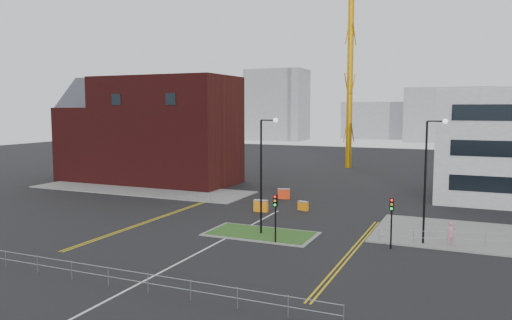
% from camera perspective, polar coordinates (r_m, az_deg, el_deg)
% --- Properties ---
extents(ground, '(200.00, 200.00, 0.00)m').
position_cam_1_polar(ground, '(33.79, -8.04, -11.17)').
color(ground, black).
rests_on(ground, ground).
extents(pavement_left, '(28.00, 8.00, 0.12)m').
position_cam_1_polar(pavement_left, '(62.56, -13.12, -3.29)').
color(pavement_left, slate).
rests_on(pavement_left, ground).
extents(island_kerb, '(8.60, 4.60, 0.08)m').
position_cam_1_polar(island_kerb, '(39.75, 0.58, -8.44)').
color(island_kerb, slate).
rests_on(island_kerb, ground).
extents(grass_island, '(8.00, 4.00, 0.12)m').
position_cam_1_polar(grass_island, '(39.75, 0.58, -8.41)').
color(grass_island, '#264E1A').
rests_on(grass_island, ground).
extents(brick_building, '(24.20, 10.07, 14.24)m').
position_cam_1_polar(brick_building, '(68.45, -12.25, 3.23)').
color(brick_building, '#441111').
rests_on(brick_building, ground).
extents(tower_crane, '(51.18, 15.75, 37.94)m').
position_cam_1_polar(tower_crane, '(83.55, 14.48, 16.98)').
color(tower_crane, orange).
rests_on(tower_crane, ground).
extents(streetlamp_island, '(1.46, 0.36, 9.18)m').
position_cam_1_polar(streetlamp_island, '(38.69, 0.88, -0.74)').
color(streetlamp_island, black).
rests_on(streetlamp_island, ground).
extents(streetlamp_right_near, '(1.46, 0.36, 9.18)m').
position_cam_1_polar(streetlamp_right_near, '(37.83, 19.13, -1.22)').
color(streetlamp_right_near, black).
rests_on(streetlamp_right_near, ground).
extents(traffic_light_island, '(0.28, 0.33, 3.65)m').
position_cam_1_polar(traffic_light_island, '(36.63, 2.23, -5.63)').
color(traffic_light_island, black).
rests_on(traffic_light_island, ground).
extents(traffic_light_right, '(0.28, 0.33, 3.65)m').
position_cam_1_polar(traffic_light_right, '(36.54, 15.24, -5.87)').
color(traffic_light_right, black).
rests_on(traffic_light_right, ground).
extents(railing_front, '(24.05, 0.05, 1.10)m').
position_cam_1_polar(railing_front, '(28.87, -14.46, -12.68)').
color(railing_front, gray).
rests_on(railing_front, ground).
extents(railing_left, '(6.05, 0.05, 1.10)m').
position_cam_1_polar(railing_left, '(54.18, -8.00, -3.87)').
color(railing_left, gray).
rests_on(railing_left, ground).
extents(centre_line, '(0.15, 30.00, 0.01)m').
position_cam_1_polar(centre_line, '(35.44, -6.32, -10.33)').
color(centre_line, silver).
rests_on(centre_line, ground).
extents(yellow_left_a, '(0.12, 24.00, 0.01)m').
position_cam_1_polar(yellow_left_a, '(46.68, -11.05, -6.43)').
color(yellow_left_a, gold).
rests_on(yellow_left_a, ground).
extents(yellow_left_b, '(0.12, 24.00, 0.01)m').
position_cam_1_polar(yellow_left_b, '(46.51, -10.74, -6.47)').
color(yellow_left_b, gold).
rests_on(yellow_left_b, ground).
extents(yellow_right_a, '(0.12, 20.00, 0.01)m').
position_cam_1_polar(yellow_right_a, '(35.69, 10.62, -10.28)').
color(yellow_right_a, gold).
rests_on(yellow_right_a, ground).
extents(yellow_right_b, '(0.12, 20.00, 0.01)m').
position_cam_1_polar(yellow_right_b, '(35.63, 11.09, -10.32)').
color(yellow_right_b, gold).
rests_on(yellow_right_b, ground).
extents(skyline_a, '(18.00, 12.00, 22.00)m').
position_cam_1_polar(skyline_a, '(158.11, 2.43, 6.31)').
color(skyline_a, gray).
rests_on(skyline_a, ground).
extents(skyline_b, '(24.00, 12.00, 16.00)m').
position_cam_1_polar(skyline_b, '(157.63, 21.08, 4.83)').
color(skyline_b, gray).
rests_on(skyline_b, ground).
extents(skyline_d, '(30.00, 12.00, 12.00)m').
position_cam_1_polar(skyline_d, '(169.36, 15.10, 4.39)').
color(skyline_d, gray).
rests_on(skyline_d, ground).
extents(pedestrian, '(0.79, 0.75, 1.82)m').
position_cam_1_polar(pedestrian, '(38.84, 21.38, -7.88)').
color(pedestrian, '#C8818F').
rests_on(pedestrian, ground).
extents(barrier_left, '(1.40, 0.84, 1.12)m').
position_cam_1_polar(barrier_left, '(54.97, 3.20, -3.83)').
color(barrier_left, '#F6390D').
rests_on(barrier_left, ground).
extents(barrier_mid, '(1.38, 0.51, 1.14)m').
position_cam_1_polar(barrier_mid, '(48.11, 0.56, -5.20)').
color(barrier_mid, orange).
rests_on(barrier_mid, ground).
extents(barrier_right, '(1.13, 0.69, 0.90)m').
position_cam_1_polar(barrier_right, '(48.94, 5.40, -5.20)').
color(barrier_right, orange).
rests_on(barrier_right, ground).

